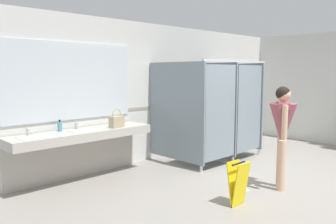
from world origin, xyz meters
TOP-DOWN VIEW (x-y plane):
  - ground_plane at (0.00, 0.00)m, footprint 7.76×5.81m
  - wall_back at (0.00, 2.67)m, footprint 7.76×0.12m
  - wall_back_tile_band at (0.00, 2.60)m, footprint 7.76×0.01m
  - vanity_counter at (-2.22, 2.38)m, footprint 2.40×0.59m
  - mirror_panel at (-2.22, 2.59)m, footprint 2.30×0.02m
  - bathroom_stalls at (0.45, 1.69)m, footprint 1.96×1.41m
  - person_standing at (-0.28, -0.14)m, footprint 0.56×0.56m
  - handbag at (-1.65, 2.14)m, footprint 0.23×0.15m
  - soap_dispenser at (-2.51, 2.47)m, footprint 0.07×0.07m
  - wet_floor_sign at (-1.30, -0.08)m, footprint 0.28×0.19m
  - floor_drain_cover at (-0.73, 0.18)m, footprint 0.14×0.14m

SIDE VIEW (x-z plane):
  - ground_plane at x=0.00m, z-range -0.10..0.00m
  - floor_drain_cover at x=-0.73m, z-range 0.00..0.01m
  - wet_floor_sign at x=-1.30m, z-range 0.01..0.60m
  - vanity_counter at x=-2.22m, z-range 0.14..1.08m
  - soap_dispenser at x=-2.51m, z-range 0.81..1.00m
  - handbag at x=-1.65m, z-range 0.77..1.10m
  - person_standing at x=-0.28m, z-range 0.19..1.75m
  - bathroom_stalls at x=0.45m, z-range 0.05..2.03m
  - wall_back_tile_band at x=0.00m, z-range 1.02..1.08m
  - wall_back at x=0.00m, z-range 0.00..2.71m
  - mirror_panel at x=-2.22m, z-range 0.98..2.25m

